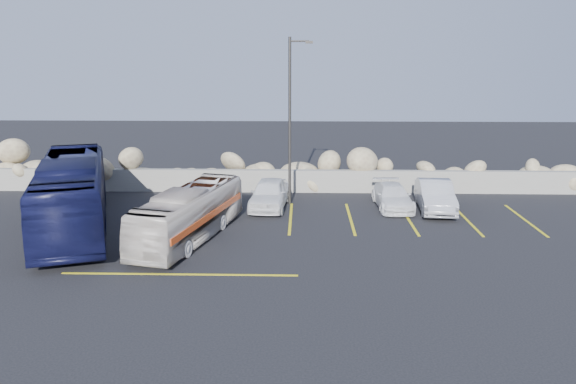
{
  "coord_description": "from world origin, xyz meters",
  "views": [
    {
      "loc": [
        3.13,
        -17.36,
        7.2
      ],
      "look_at": [
        2.56,
        4.0,
        1.95
      ],
      "focal_mm": 35.0,
      "sensor_mm": 36.0,
      "label": 1
    }
  ],
  "objects_px": {
    "tour_coach": "(72,194)",
    "vintage_bus": "(189,214)",
    "lamppost": "(291,117)",
    "car_a": "(269,194)",
    "car_c": "(393,196)",
    "car_b": "(435,196)"
  },
  "relations": [
    {
      "from": "tour_coach",
      "to": "car_b",
      "type": "height_order",
      "value": "tour_coach"
    },
    {
      "from": "lamppost",
      "to": "vintage_bus",
      "type": "bearing_deg",
      "value": -125.07
    },
    {
      "from": "vintage_bus",
      "to": "tour_coach",
      "type": "height_order",
      "value": "tour_coach"
    },
    {
      "from": "vintage_bus",
      "to": "tour_coach",
      "type": "distance_m",
      "value": 5.39
    },
    {
      "from": "lamppost",
      "to": "car_c",
      "type": "distance_m",
      "value": 6.2
    },
    {
      "from": "car_a",
      "to": "car_c",
      "type": "relative_size",
      "value": 1.06
    },
    {
      "from": "vintage_bus",
      "to": "car_b",
      "type": "distance_m",
      "value": 11.69
    },
    {
      "from": "car_b",
      "to": "car_c",
      "type": "relative_size",
      "value": 1.11
    },
    {
      "from": "tour_coach",
      "to": "car_b",
      "type": "bearing_deg",
      "value": -7.69
    },
    {
      "from": "vintage_bus",
      "to": "tour_coach",
      "type": "relative_size",
      "value": 0.69
    },
    {
      "from": "vintage_bus",
      "to": "car_c",
      "type": "height_order",
      "value": "vintage_bus"
    },
    {
      "from": "car_a",
      "to": "car_c",
      "type": "height_order",
      "value": "car_a"
    },
    {
      "from": "vintage_bus",
      "to": "tour_coach",
      "type": "bearing_deg",
      "value": 179.43
    },
    {
      "from": "tour_coach",
      "to": "vintage_bus",
      "type": "bearing_deg",
      "value": -33.44
    },
    {
      "from": "tour_coach",
      "to": "car_a",
      "type": "relative_size",
      "value": 2.63
    },
    {
      "from": "vintage_bus",
      "to": "car_a",
      "type": "bearing_deg",
      "value": 72.74
    },
    {
      "from": "lamppost",
      "to": "vintage_bus",
      "type": "height_order",
      "value": "lamppost"
    },
    {
      "from": "tour_coach",
      "to": "lamppost",
      "type": "bearing_deg",
      "value": 5.8
    },
    {
      "from": "vintage_bus",
      "to": "car_c",
      "type": "bearing_deg",
      "value": 43.05
    },
    {
      "from": "car_b",
      "to": "car_a",
      "type": "bearing_deg",
      "value": -177.4
    },
    {
      "from": "vintage_bus",
      "to": "car_a",
      "type": "xyz_separation_m",
      "value": [
        2.89,
        4.82,
        -0.34
      ]
    },
    {
      "from": "lamppost",
      "to": "car_a",
      "type": "distance_m",
      "value": 3.81
    }
  ]
}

